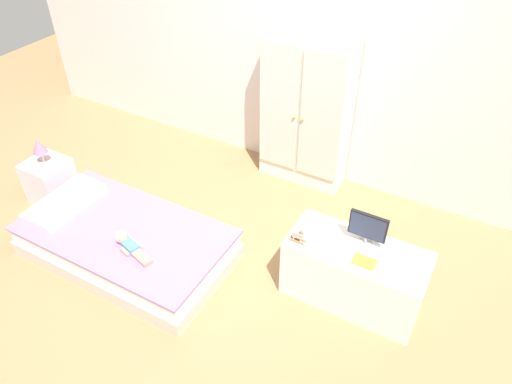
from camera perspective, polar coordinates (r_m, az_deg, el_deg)
ground_plane at (r=3.78m, az=-4.23°, el=-9.09°), size 10.00×10.00×0.02m
back_wall at (r=4.20m, az=7.09°, el=18.39°), size 6.40×0.05×2.70m
bed at (r=3.90m, az=-15.17°, el=-5.79°), size 1.62×0.88×0.27m
pillow at (r=4.18m, az=-21.79°, el=-1.09°), size 0.32×0.63×0.05m
doll at (r=3.64m, az=-15.10°, el=-5.90°), size 0.39×0.18×0.10m
nightstand at (r=4.67m, az=-23.32°, el=1.33°), size 0.34×0.34×0.38m
table_lamp at (r=4.48m, az=-24.42°, el=4.87°), size 0.12×0.12×0.23m
wardrobe at (r=4.29m, az=5.93°, el=9.64°), size 0.79×0.30×1.43m
tv_stand at (r=3.46m, az=11.61°, el=-9.52°), size 0.95×0.43×0.49m
tv_monitor at (r=3.24m, az=13.18°, el=-4.15°), size 0.26×0.10×0.25m
rocking_horse_toy at (r=3.24m, az=5.19°, el=-5.09°), size 0.11×0.04×0.13m
book_orange at (r=3.21m, az=12.78°, el=-8.11°), size 0.15×0.10×0.01m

